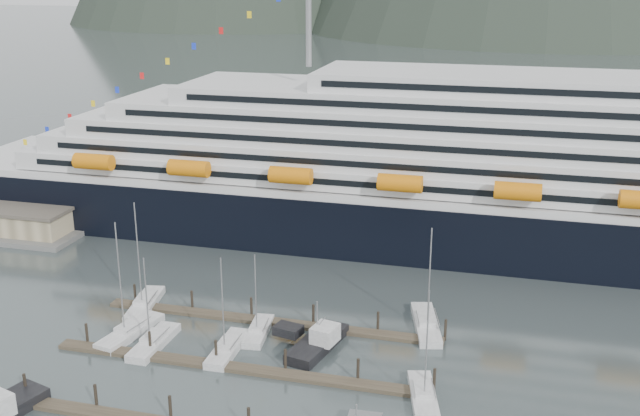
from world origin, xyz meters
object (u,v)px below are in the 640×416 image
(sailboat_b, at_px, (130,332))
(cruise_ship, at_px, (536,182))
(sailboat_f, at_px, (258,332))
(trawler_e, at_px, (316,342))
(sailboat_c, at_px, (227,349))
(sailboat_e, at_px, (145,305))
(sailboat_g, at_px, (426,325))
(sailboat_h, at_px, (423,396))
(sailboat_a, at_px, (154,343))

(sailboat_b, bearing_deg, cruise_ship, -36.85)
(sailboat_f, relative_size, trawler_e, 1.03)
(cruise_ship, distance_m, sailboat_c, 62.20)
(sailboat_e, bearing_deg, trawler_e, -111.30)
(sailboat_g, relative_size, sailboat_h, 1.07)
(cruise_ship, xyz_separation_m, trawler_e, (-26.88, -44.32, -11.11))
(cruise_ship, xyz_separation_m, sailboat_g, (-13.88, -34.95, -11.59))
(cruise_ship, bearing_deg, sailboat_f, -129.77)
(sailboat_g, bearing_deg, sailboat_c, 105.52)
(cruise_ship, height_order, sailboat_h, cruise_ship)
(sailboat_e, height_order, sailboat_h, sailboat_e)
(sailboat_a, xyz_separation_m, sailboat_c, (9.85, 0.88, -0.01))
(sailboat_c, distance_m, sailboat_e, 18.85)
(sailboat_a, height_order, sailboat_f, sailboat_a)
(sailboat_c, xyz_separation_m, trawler_e, (10.73, 3.84, 0.50))
(sailboat_a, distance_m, sailboat_b, 4.77)
(sailboat_h, bearing_deg, cruise_ship, -26.16)
(trawler_e, bearing_deg, sailboat_f, 90.89)
(trawler_e, bearing_deg, cruise_ship, -18.50)
(sailboat_b, bearing_deg, trawler_e, -72.62)
(sailboat_b, distance_m, sailboat_g, 39.89)
(sailboat_h, bearing_deg, sailboat_e, 58.30)
(sailboat_a, bearing_deg, sailboat_h, -95.32)
(sailboat_b, bearing_deg, sailboat_f, -63.39)
(sailboat_a, bearing_deg, sailboat_c, -84.12)
(sailboat_a, bearing_deg, sailboat_f, -60.87)
(sailboat_b, distance_m, sailboat_e, 8.58)
(sailboat_c, bearing_deg, sailboat_g, -61.83)
(cruise_ship, bearing_deg, sailboat_c, -127.99)
(sailboat_c, bearing_deg, sailboat_h, -101.23)
(sailboat_c, xyz_separation_m, sailboat_f, (2.21, 5.63, -0.02))
(cruise_ship, height_order, sailboat_f, cruise_ship)
(sailboat_b, bearing_deg, sailboat_e, 25.44)
(sailboat_g, xyz_separation_m, sailboat_h, (1.85, -17.86, -0.01))
(sailboat_e, xyz_separation_m, sailboat_g, (40.13, 3.92, -0.01))
(sailboat_g, xyz_separation_m, trawler_e, (-13.00, -9.37, 0.48))
(trawler_e, bearing_deg, sailboat_c, 122.46)
(sailboat_a, height_order, sailboat_g, sailboat_g)
(sailboat_c, height_order, sailboat_e, sailboat_e)
(sailboat_f, bearing_deg, sailboat_e, 72.79)
(cruise_ship, height_order, sailboat_b, cruise_ship)
(sailboat_e, bearing_deg, sailboat_a, -157.20)
(sailboat_c, relative_size, sailboat_h, 0.96)
(sailboat_c, xyz_separation_m, sailboat_g, (23.73, 13.21, 0.02))
(sailboat_f, bearing_deg, sailboat_h, -119.82)
(sailboat_c, bearing_deg, sailboat_e, 59.52)
(sailboat_f, bearing_deg, trawler_e, -107.93)
(sailboat_a, distance_m, sailboat_c, 9.89)
(sailboat_h, height_order, trawler_e, sailboat_h)
(sailboat_e, bearing_deg, sailboat_c, -129.49)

